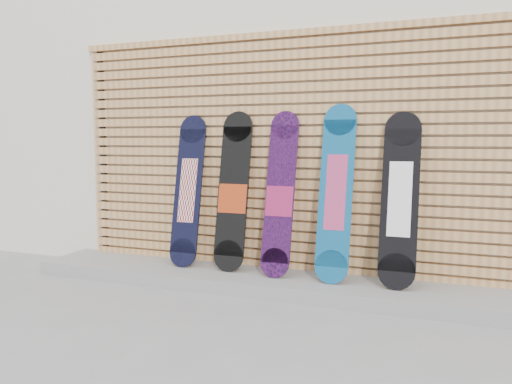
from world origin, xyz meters
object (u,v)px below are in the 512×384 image
snowboard_1 (233,192)px  snowboard_4 (400,199)px  snowboard_2 (280,194)px  snowboard_3 (336,192)px  snowboard_0 (188,190)px

snowboard_1 → snowboard_4: bearing=-0.9°
snowboard_2 → snowboard_3: snowboard_3 is taller
snowboard_3 → snowboard_4: size_ratio=1.05×
snowboard_2 → snowboard_1: bearing=176.9°
snowboard_2 → snowboard_0: bearing=178.4°
snowboard_0 → snowboard_1: bearing=-0.2°
snowboard_0 → snowboard_2: (0.93, -0.03, 0.00)m
snowboard_3 → snowboard_0: bearing=178.9°
snowboard_0 → snowboard_1: (0.47, -0.00, 0.00)m
snowboard_2 → snowboard_3: bearing=-0.2°
snowboard_1 → snowboard_4: size_ratio=1.02×
snowboard_0 → snowboard_4: snowboard_0 is taller
snowboard_1 → snowboard_3: (0.96, -0.03, 0.03)m
snowboard_4 → snowboard_2: bearing=-179.9°
snowboard_3 → snowboard_2: bearing=179.8°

